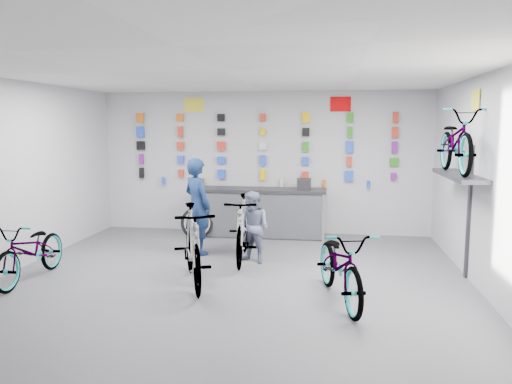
% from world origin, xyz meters
% --- Properties ---
extents(floor, '(8.00, 8.00, 0.00)m').
position_xyz_m(floor, '(0.00, 0.00, 0.00)').
color(floor, '#4B4B50').
rests_on(floor, ground).
extents(ceiling, '(8.00, 8.00, 0.00)m').
position_xyz_m(ceiling, '(0.00, 0.00, 3.00)').
color(ceiling, white).
rests_on(ceiling, wall_back).
extents(wall_back, '(7.00, 0.00, 7.00)m').
position_xyz_m(wall_back, '(0.00, 4.00, 1.50)').
color(wall_back, silver).
rests_on(wall_back, floor).
extents(wall_front, '(7.00, 0.00, 7.00)m').
position_xyz_m(wall_front, '(0.00, -4.00, 1.50)').
color(wall_front, silver).
rests_on(wall_front, floor).
extents(wall_right, '(0.00, 8.00, 8.00)m').
position_xyz_m(wall_right, '(3.50, 0.00, 1.50)').
color(wall_right, silver).
rests_on(wall_right, floor).
extents(counter, '(2.70, 0.66, 1.00)m').
position_xyz_m(counter, '(0.00, 3.54, 0.49)').
color(counter, black).
rests_on(counter, floor).
extents(merch_wall, '(5.58, 0.08, 1.56)m').
position_xyz_m(merch_wall, '(-0.04, 3.93, 1.81)').
color(merch_wall, black).
rests_on(merch_wall, wall_back).
extents(wall_bracket, '(0.39, 1.90, 2.00)m').
position_xyz_m(wall_bracket, '(3.33, 1.20, 1.46)').
color(wall_bracket, '#333338').
rests_on(wall_bracket, wall_right).
extents(sign_left, '(0.42, 0.02, 0.30)m').
position_xyz_m(sign_left, '(-1.50, 3.98, 2.72)').
color(sign_left, yellow).
rests_on(sign_left, wall_back).
extents(sign_right, '(0.42, 0.02, 0.30)m').
position_xyz_m(sign_right, '(1.60, 3.98, 2.72)').
color(sign_right, red).
rests_on(sign_right, wall_back).
extents(sign_side, '(0.02, 0.40, 0.30)m').
position_xyz_m(sign_side, '(3.48, 1.20, 2.65)').
color(sign_side, yellow).
rests_on(sign_side, wall_right).
extents(bike_left, '(0.64, 1.75, 0.91)m').
position_xyz_m(bike_left, '(-2.93, 0.09, 0.46)').
color(bike_left, gray).
rests_on(bike_left, floor).
extents(bike_center, '(1.19, 1.98, 1.15)m').
position_xyz_m(bike_center, '(-0.51, 0.26, 0.58)').
color(bike_center, gray).
rests_on(bike_center, floor).
extents(bike_right, '(1.12, 2.00, 1.00)m').
position_xyz_m(bike_right, '(1.58, -0.14, 0.50)').
color(bike_right, gray).
rests_on(bike_right, floor).
extents(bike_service, '(0.69, 1.89, 1.11)m').
position_xyz_m(bike_service, '(-0.03, 1.61, 0.56)').
color(bike_service, gray).
rests_on(bike_service, floor).
extents(bike_wall, '(0.63, 1.80, 0.95)m').
position_xyz_m(bike_wall, '(3.25, 1.20, 2.05)').
color(bike_wall, gray).
rests_on(bike_wall, wall_bracket).
extents(clerk, '(0.75, 0.71, 1.72)m').
position_xyz_m(clerk, '(-0.91, 1.97, 0.86)').
color(clerk, '#112347').
rests_on(clerk, floor).
extents(customer, '(0.73, 0.68, 1.20)m').
position_xyz_m(customer, '(0.17, 1.54, 0.60)').
color(customer, slate).
rests_on(customer, floor).
extents(spare_wheel, '(0.70, 0.44, 0.65)m').
position_xyz_m(spare_wheel, '(-1.25, 3.17, 0.32)').
color(spare_wheel, black).
rests_on(spare_wheel, floor).
extents(register, '(0.29, 0.31, 0.22)m').
position_xyz_m(register, '(0.90, 3.55, 1.11)').
color(register, black).
rests_on(register, counter).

